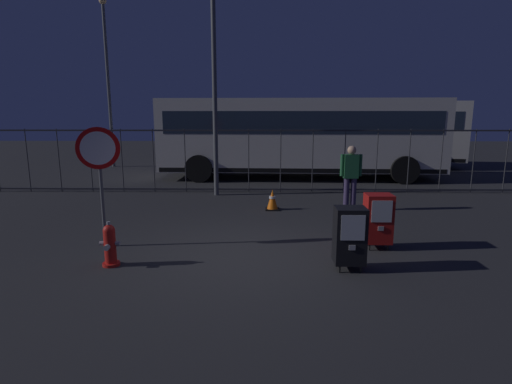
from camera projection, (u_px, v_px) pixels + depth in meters
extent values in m
plane|color=#262628|center=(238.00, 255.00, 7.13)|extent=(60.00, 60.00, 0.00)
cylinder|color=red|center=(111.00, 264.00, 6.62)|extent=(0.28, 0.28, 0.05)
cylinder|color=red|center=(110.00, 247.00, 6.56)|extent=(0.19, 0.19, 0.55)
sphere|color=red|center=(109.00, 230.00, 6.51)|extent=(0.19, 0.19, 0.19)
cylinder|color=gray|center=(108.00, 223.00, 6.48)|extent=(0.06, 0.06, 0.05)
cylinder|color=gray|center=(107.00, 248.00, 6.42)|extent=(0.09, 0.08, 0.09)
cylinder|color=gray|center=(102.00, 243.00, 6.55)|extent=(0.07, 0.07, 0.07)
cylinder|color=gray|center=(118.00, 243.00, 6.55)|extent=(0.07, 0.07, 0.07)
cylinder|color=black|center=(369.00, 247.00, 7.33)|extent=(0.04, 0.04, 0.12)
cylinder|color=black|center=(388.00, 247.00, 7.33)|extent=(0.04, 0.04, 0.12)
cylinder|color=black|center=(365.00, 242.00, 7.61)|extent=(0.04, 0.04, 0.12)
cylinder|color=black|center=(383.00, 242.00, 7.60)|extent=(0.04, 0.04, 0.12)
cube|color=#9E1411|center=(378.00, 218.00, 7.37)|extent=(0.48, 0.40, 0.90)
cube|color=#B2B7BF|center=(382.00, 211.00, 7.13)|extent=(0.36, 0.01, 0.40)
cube|color=gray|center=(381.00, 229.00, 7.19)|extent=(0.10, 0.02, 0.08)
cylinder|color=black|center=(339.00, 269.00, 6.31)|extent=(0.04, 0.04, 0.12)
cylinder|color=black|center=(361.00, 269.00, 6.30)|extent=(0.04, 0.04, 0.12)
cylinder|color=black|center=(336.00, 262.00, 6.58)|extent=(0.04, 0.04, 0.12)
cylinder|color=black|center=(357.00, 263.00, 6.58)|extent=(0.04, 0.04, 0.12)
cube|color=black|center=(350.00, 235.00, 6.34)|extent=(0.48, 0.40, 0.90)
cube|color=#B2B7BF|center=(353.00, 228.00, 6.11)|extent=(0.36, 0.01, 0.40)
cube|color=gray|center=(352.00, 248.00, 6.17)|extent=(0.10, 0.02, 0.08)
cylinder|color=#4C4F54|center=(102.00, 189.00, 7.37)|extent=(0.06, 0.06, 2.20)
cylinder|color=red|center=(98.00, 148.00, 7.21)|extent=(0.71, 0.31, 0.76)
cylinder|color=white|center=(98.00, 148.00, 7.19)|extent=(0.56, 0.23, 0.60)
cylinder|color=#382D51|center=(346.00, 194.00, 10.29)|extent=(0.14, 0.14, 0.85)
cylinder|color=#382D51|center=(353.00, 194.00, 10.29)|extent=(0.14, 0.14, 0.85)
cube|color=#1E5933|center=(351.00, 166.00, 10.15)|extent=(0.36, 0.20, 0.60)
sphere|color=tan|center=(352.00, 150.00, 10.07)|extent=(0.22, 0.22, 0.22)
cylinder|color=#1E5933|center=(342.00, 165.00, 10.15)|extent=(0.09, 0.09, 0.55)
cylinder|color=#1E5933|center=(360.00, 165.00, 10.14)|extent=(0.09, 0.09, 0.55)
cube|color=black|center=(272.00, 209.00, 10.46)|extent=(0.36, 0.36, 0.03)
cone|color=orange|center=(272.00, 199.00, 10.41)|extent=(0.28, 0.28, 0.50)
cylinder|color=white|center=(272.00, 197.00, 10.40)|extent=(0.17, 0.17, 0.06)
cube|color=#2D2D33|center=(249.00, 130.00, 12.40)|extent=(18.00, 0.04, 0.05)
cube|color=#2D2D33|center=(249.00, 189.00, 12.75)|extent=(18.00, 0.04, 0.05)
cylinder|color=#2D2D33|center=(28.00, 161.00, 12.69)|extent=(0.03, 0.03, 2.00)
cylinder|color=#2D2D33|center=(59.00, 161.00, 12.67)|extent=(0.03, 0.03, 2.00)
cylinder|color=#2D2D33|center=(91.00, 161.00, 12.66)|extent=(0.03, 0.03, 2.00)
cylinder|color=#2D2D33|center=(122.00, 161.00, 12.64)|extent=(0.03, 0.03, 2.00)
cylinder|color=#2D2D33|center=(154.00, 161.00, 12.63)|extent=(0.03, 0.03, 2.00)
cylinder|color=#2D2D33|center=(185.00, 161.00, 12.61)|extent=(0.03, 0.03, 2.00)
cylinder|color=#2D2D33|center=(217.00, 161.00, 12.60)|extent=(0.03, 0.03, 2.00)
cylinder|color=#2D2D33|center=(249.00, 161.00, 12.58)|extent=(0.03, 0.03, 2.00)
cylinder|color=#2D2D33|center=(281.00, 161.00, 12.56)|extent=(0.03, 0.03, 2.00)
cylinder|color=#2D2D33|center=(313.00, 161.00, 12.55)|extent=(0.03, 0.03, 2.00)
cylinder|color=#2D2D33|center=(345.00, 161.00, 12.53)|extent=(0.03, 0.03, 2.00)
cylinder|color=#2D2D33|center=(377.00, 161.00, 12.52)|extent=(0.03, 0.03, 2.00)
cylinder|color=#2D2D33|center=(409.00, 161.00, 12.50)|extent=(0.03, 0.03, 2.00)
cylinder|color=#2D2D33|center=(441.00, 161.00, 12.49)|extent=(0.03, 0.03, 2.00)
cylinder|color=#2D2D33|center=(473.00, 161.00, 12.47)|extent=(0.03, 0.03, 2.00)
cylinder|color=#2D2D33|center=(506.00, 161.00, 12.46)|extent=(0.03, 0.03, 2.00)
cube|color=beige|center=(299.00, 134.00, 15.37)|extent=(10.58, 2.87, 2.65)
cube|color=#1E2838|center=(299.00, 122.00, 15.27)|extent=(9.95, 2.87, 0.80)
cube|color=black|center=(299.00, 166.00, 15.60)|extent=(10.37, 2.87, 0.16)
cylinder|color=black|center=(405.00, 170.00, 14.18)|extent=(1.01, 0.32, 1.00)
cylinder|color=black|center=(386.00, 162.00, 16.63)|extent=(1.01, 0.32, 1.00)
cylinder|color=black|center=(199.00, 169.00, 14.55)|extent=(1.01, 0.32, 1.00)
cylinder|color=black|center=(210.00, 161.00, 17.00)|extent=(1.01, 0.32, 1.00)
cube|color=beige|center=(343.00, 130.00, 19.03)|extent=(10.73, 3.76, 2.65)
cube|color=#1E2838|center=(344.00, 120.00, 18.94)|extent=(10.10, 3.70, 0.80)
cube|color=black|center=(342.00, 156.00, 19.27)|extent=(10.52, 3.75, 0.16)
cylinder|color=black|center=(430.00, 159.00, 17.55)|extent=(1.03, 0.40, 1.00)
cylinder|color=black|center=(416.00, 154.00, 19.98)|extent=(1.03, 0.40, 1.00)
cylinder|color=black|center=(263.00, 157.00, 18.54)|extent=(1.03, 0.40, 1.00)
cylinder|color=black|center=(269.00, 152.00, 20.97)|extent=(1.03, 0.40, 1.00)
cylinder|color=#4C4F54|center=(214.00, 74.00, 11.66)|extent=(0.14, 0.14, 7.21)
cylinder|color=#4C4F54|center=(109.00, 88.00, 18.27)|extent=(0.14, 0.14, 7.22)
sphere|color=#FFD18C|center=(103.00, 1.00, 17.56)|extent=(0.32, 0.32, 0.32)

